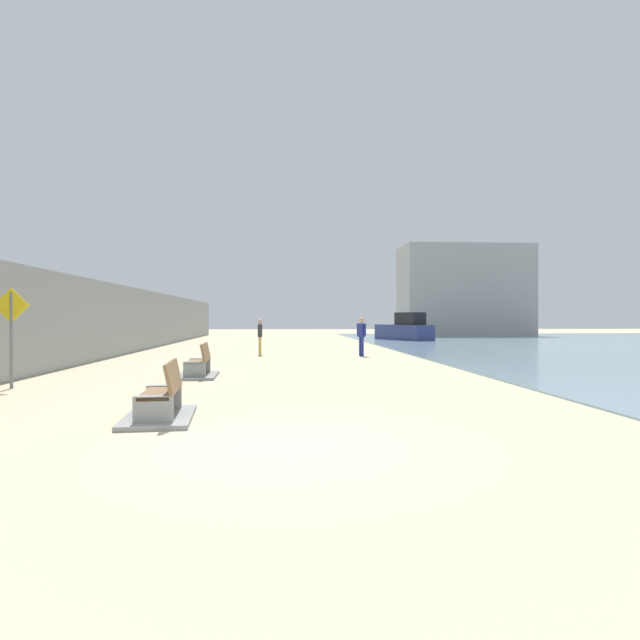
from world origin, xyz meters
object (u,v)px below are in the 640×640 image
at_px(person_walking, 361,334).
at_px(person_standing, 260,334).
at_px(bench_near, 161,406).
at_px(bench_far, 198,369).
at_px(boat_outer, 405,330).
at_px(pedestrian_sign, 11,326).

height_order(person_walking, person_standing, person_walking).
distance_m(bench_near, person_standing, 16.52).
xyz_separation_m(bench_far, person_walking, (6.00, 8.63, 0.78)).
bearing_deg(bench_far, person_walking, 55.18).
relative_size(person_walking, boat_outer, 0.31).
height_order(boat_outer, pedestrian_sign, pedestrian_sign).
bearing_deg(bench_near, person_standing, 86.26).
xyz_separation_m(bench_near, boat_outer, (11.47, 32.77, 0.59)).
height_order(bench_far, boat_outer, boat_outer).
relative_size(bench_far, pedestrian_sign, 0.87).
bearing_deg(person_walking, pedestrian_sign, -132.64).
height_order(bench_far, pedestrian_sign, pedestrian_sign).
xyz_separation_m(person_walking, boat_outer, (5.82, 17.26, -0.19)).
height_order(bench_near, pedestrian_sign, pedestrian_sign).
relative_size(bench_far, boat_outer, 0.38).
relative_size(bench_near, person_walking, 1.26).
bearing_deg(pedestrian_sign, bench_near, -45.08).
height_order(person_standing, pedestrian_sign, pedestrian_sign).
bearing_deg(bench_far, bench_near, -87.04).
relative_size(bench_far, person_walking, 1.23).
distance_m(bench_near, pedestrian_sign, 6.49).
relative_size(bench_near, bench_far, 1.02).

